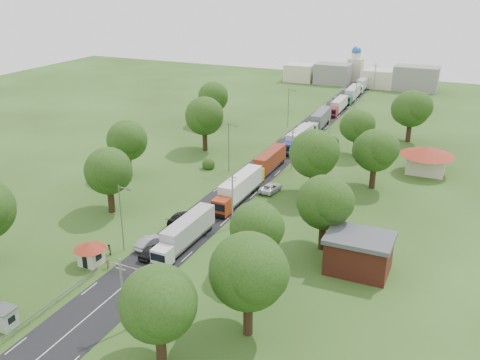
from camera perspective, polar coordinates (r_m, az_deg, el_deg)
The scene contains 47 objects.
ground at distance 91.01m, azimuth -2.09°, elevation -2.61°, with size 260.00×260.00×0.00m, color #294115.
road at distance 107.99m, azimuth 2.58°, elevation 1.33°, with size 8.00×200.00×0.04m, color black.
boom_barrier at distance 72.25m, azimuth -11.94°, elevation -9.11°, with size 9.22×0.35×1.18m.
guard_booth at distance 74.91m, azimuth -15.68°, elevation -7.20°, with size 4.40×4.40×3.45m.
kiosk at distance 66.34m, azimuth -23.78°, elevation -13.32°, with size 2.30×2.30×2.41m.
guard_rail at distance 68.47m, azimuth -19.38°, elevation -12.71°, with size 0.10×17.00×1.70m, color slate, non-canonical shape.
info_sign at distance 118.96m, azimuth 7.62°, elevation 4.59°, with size 0.12×3.10×4.10m.
pole_0 at distance 59.94m, azimuth -12.38°, elevation -11.81°, with size 1.60×0.24×9.00m.
pole_1 at distance 81.17m, azimuth -0.81°, elevation -2.08°, with size 1.60×0.24×9.00m.
pole_2 at distance 105.60m, azimuth 5.60°, elevation 3.46°, with size 1.60×0.24×9.00m.
pole_3 at distance 131.46m, azimuth 9.58°, elevation 6.86°, with size 1.60×0.24×9.00m.
pole_4 at distance 158.05m, azimuth 12.27°, elevation 9.11°, with size 1.60×0.24×9.00m.
pole_5 at distance 185.06m, azimuth 14.20°, elevation 10.70°, with size 1.60×0.24×9.00m.
lamp_0 at distance 75.81m, azimuth -12.49°, elevation -3.67°, with size 2.03×0.22×10.00m.
lamp_1 at distance 103.86m, azimuth -1.14°, elevation 3.76°, with size 2.03×0.22×10.00m.
lamp_2 at distance 135.19m, azimuth 5.24°, elevation 7.85°, with size 2.03×0.22×10.00m.
tree_0 at distance 53.41m, azimuth -8.64°, elevation -12.78°, with size 8.80×8.80×11.07m.
tree_1 at distance 56.60m, azimuth 0.95°, elevation -9.61°, with size 9.60×9.60×12.05m.
tree_2 at distance 68.25m, azimuth 1.83°, elevation -5.08°, with size 8.00×8.00×10.10m.
tree_3 at distance 74.94m, azimuth 9.01°, elevation -2.31°, with size 8.80×8.80×11.07m.
tree_4 at distance 92.69m, azimuth 7.88°, elevation 2.85°, with size 9.60×9.60×12.05m.
tree_5 at distance 98.45m, azimuth 14.24°, elevation 3.11°, with size 8.80×8.80×11.07m.
tree_6 at distance 115.87m, azimuth 12.38°, elevation 5.68°, with size 8.00×8.00×10.10m.
tree_7 at distance 128.67m, azimuth 17.83°, elevation 7.27°, with size 9.60×9.60×12.05m.
tree_10 at distance 88.12m, azimuth -13.81°, elevation 1.00°, with size 8.80×8.80×11.07m.
tree_11 at distance 103.47m, azimuth -11.91°, elevation 4.20°, with size 8.80×8.80×11.07m.
tree_12 at distance 116.56m, azimuth -3.79°, elevation 6.86°, with size 9.60×9.60×12.05m.
tree_13 at distance 137.54m, azimuth -2.86°, elevation 8.86°, with size 8.80×8.80×11.07m.
house_brick at distance 72.14m, azimuth 12.54°, elevation -7.61°, with size 8.60×6.60×5.20m.
house_cream at distance 109.90m, azimuth 19.32°, elevation 2.48°, with size 10.08×10.08×5.80m.
distant_town at distance 190.98m, azimuth 13.01°, elevation 10.75°, with size 52.00×8.00×8.00m.
church at distance 199.32m, azimuth 12.20°, elevation 11.80°, with size 5.00×5.00×12.30m.
truck_0 at distance 77.11m, azimuth -5.86°, elevation -5.63°, with size 2.66×14.39×3.99m.
truck_1 at distance 91.39m, azimuth -0.18°, elevation -0.94°, with size 2.85×15.47×4.29m.
truck_2 at distance 104.93m, azimuth 3.04°, elevation 1.94°, with size 2.48×14.36×3.98m.
truck_3 at distance 120.43m, azimuth 6.27°, elevation 4.43°, with size 2.94×14.53×4.02m.
truck_4 at distance 136.61m, azimuth 8.50°, elevation 6.40°, with size 3.16×15.06×4.16m.
truck_5 at distance 152.98m, azimuth 10.45°, elevation 7.81°, with size 2.48×13.51×3.74m.
truck_6 at distance 168.08m, azimuth 11.86°, elevation 8.98°, with size 2.82×14.81×4.10m.
truck_7 at distance 184.69m, azimuth 13.01°, elevation 9.96°, with size 2.63×14.23×3.94m.
car_lane_front at distance 75.65m, azimuth -9.51°, elevation -7.56°, with size 1.78×4.43×1.51m, color black.
car_lane_mid at distance 78.07m, azimuth -9.65°, elevation -6.55°, with size 1.74×4.98×1.64m, color gray.
car_lane_rear at distance 84.82m, azimuth -6.39°, elevation -4.02°, with size 2.24×5.52×1.60m, color black.
car_verge_near at distance 96.03m, azimuth 3.31°, elevation -0.81°, with size 2.56×5.55×1.54m, color silver.
car_verge_far at distance 117.04m, azimuth 7.94°, elevation 3.10°, with size 1.60×3.99×1.36m, color #595B60.
pedestrian_near at distance 71.06m, azimuth -9.64°, elevation -9.57°, with size 0.59×0.39×1.62m, color gray.
pedestrian_booth at distance 77.16m, azimuth -13.78°, elevation -7.27°, with size 0.77×0.60×1.59m, color gray.
Camera 1 is at (36.95, -74.48, 37.01)m, focal length 40.00 mm.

